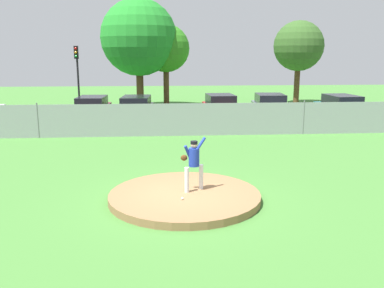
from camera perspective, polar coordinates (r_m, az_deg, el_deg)
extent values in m
plane|color=#427A33|center=(18.28, -2.09, -1.28)|extent=(80.00, 80.00, 0.00)
cube|color=#2B2B2D|center=(26.61, -2.81, 2.99)|extent=(44.00, 7.00, 0.01)
cylinder|color=olive|center=(12.49, -1.02, -7.21)|extent=(4.52, 4.52, 0.22)
cylinder|color=silver|center=(12.40, -0.73, -4.95)|extent=(0.13, 0.13, 0.77)
cylinder|color=silver|center=(12.70, 1.26, -4.53)|extent=(0.13, 0.13, 0.77)
cylinder|color=navy|center=(12.37, 0.28, -1.81)|extent=(0.32, 0.32, 0.55)
cylinder|color=navy|center=(12.30, 1.12, -0.10)|extent=(0.40, 0.29, 0.45)
cylinder|color=navy|center=(12.33, -0.55, -1.18)|extent=(0.29, 0.22, 0.46)
ellipsoid|color=#4C2D14|center=(12.41, -1.12, -1.90)|extent=(0.20, 0.12, 0.18)
sphere|color=tan|center=(12.29, 0.28, -0.11)|extent=(0.20, 0.20, 0.20)
cylinder|color=black|center=(12.27, 0.28, 0.21)|extent=(0.21, 0.21, 0.09)
sphere|color=white|center=(11.89, -1.33, -7.48)|extent=(0.07, 0.07, 0.07)
cube|color=gray|center=(22.03, -2.52, 3.34)|extent=(35.16, 0.03, 1.73)
cylinder|color=slate|center=(22.92, -20.40, 3.05)|extent=(0.07, 0.07, 1.83)
cylinder|color=slate|center=(23.32, 15.06, 3.55)|extent=(0.07, 0.07, 1.83)
cube|color=#A81919|center=(27.08, 3.91, 4.63)|extent=(2.03, 4.10, 0.76)
cube|color=black|center=(27.00, 3.93, 6.11)|extent=(1.78, 2.29, 0.65)
cylinder|color=black|center=(28.34, 3.40, 4.20)|extent=(1.89, 0.75, 0.64)
cylinder|color=black|center=(25.93, 4.45, 3.43)|extent=(1.89, 0.75, 0.64)
cube|color=#232328|center=(26.69, -7.65, 4.39)|extent=(2.13, 4.68, 0.72)
cube|color=black|center=(26.61, -7.70, 5.83)|extent=(1.86, 2.61, 0.63)
cylinder|color=black|center=(28.14, -7.29, 4.06)|extent=(1.95, 0.76, 0.64)
cylinder|color=black|center=(25.36, -8.01, 3.15)|extent=(1.95, 0.76, 0.64)
cube|color=slate|center=(27.80, 10.63, 4.68)|extent=(2.16, 4.19, 0.80)
cube|color=black|center=(27.72, 10.69, 6.13)|extent=(1.88, 2.35, 0.62)
cylinder|color=black|center=(29.08, 10.15, 4.23)|extent=(1.98, 0.78, 0.64)
cylinder|color=black|center=(26.63, 11.09, 3.47)|extent=(1.98, 0.78, 0.64)
cube|color=#146066|center=(28.94, 19.80, 4.37)|extent=(2.17, 4.68, 0.71)
cube|color=black|center=(28.86, 19.89, 5.70)|extent=(1.87, 2.63, 0.65)
cylinder|color=black|center=(30.22, 18.50, 4.09)|extent=(1.94, 0.78, 0.64)
cylinder|color=black|center=(27.76, 21.11, 3.23)|extent=(1.94, 0.78, 0.64)
cube|color=maroon|center=(27.18, -13.51, 4.32)|extent=(1.94, 4.44, 0.74)
cube|color=black|center=(27.10, -13.58, 5.73)|extent=(1.73, 2.46, 0.60)
cylinder|color=black|center=(28.56, -12.96, 3.97)|extent=(1.88, 0.70, 0.64)
cylinder|color=black|center=(25.92, -14.03, 3.10)|extent=(1.88, 0.70, 0.64)
cone|color=orange|center=(26.70, -0.01, 3.64)|extent=(0.32, 0.32, 0.55)
cube|color=black|center=(26.74, -0.01, 3.09)|extent=(0.40, 0.40, 0.03)
cylinder|color=black|center=(31.44, -15.35, 8.43)|extent=(0.14, 0.14, 4.85)
cube|color=black|center=(31.21, -15.62, 12.03)|extent=(0.28, 0.24, 0.90)
sphere|color=red|center=(31.09, -15.69, 12.52)|extent=(0.18, 0.18, 0.18)
sphere|color=orange|center=(31.09, -15.66, 12.02)|extent=(0.18, 0.18, 0.18)
sphere|color=green|center=(31.09, -15.63, 11.53)|extent=(0.18, 0.18, 0.18)
cylinder|color=#4C331E|center=(33.84, -7.15, 7.83)|extent=(0.57, 0.57, 3.46)
sphere|color=#218327|center=(33.77, -7.32, 14.32)|extent=(5.99, 5.99, 5.99)
cylinder|color=#4C331E|center=(34.32, -3.55, 7.91)|extent=(0.46, 0.46, 3.40)
sphere|color=#2F7E1D|center=(34.23, -3.62, 12.98)|extent=(3.81, 3.81, 3.81)
cylinder|color=#4C331E|center=(37.52, 14.18, 7.99)|extent=(0.48, 0.48, 3.48)
sphere|color=#335823|center=(37.44, 14.45, 12.91)|extent=(4.25, 4.25, 4.25)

